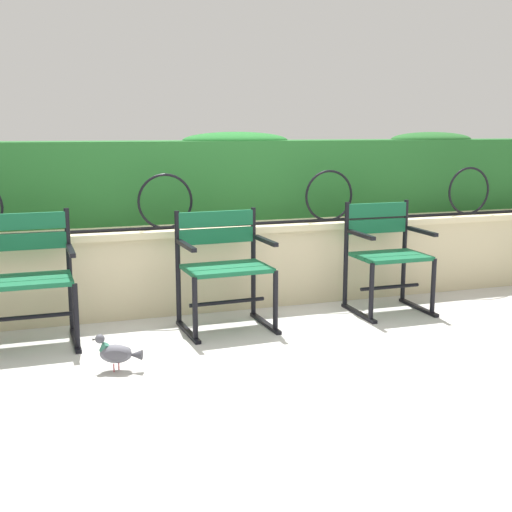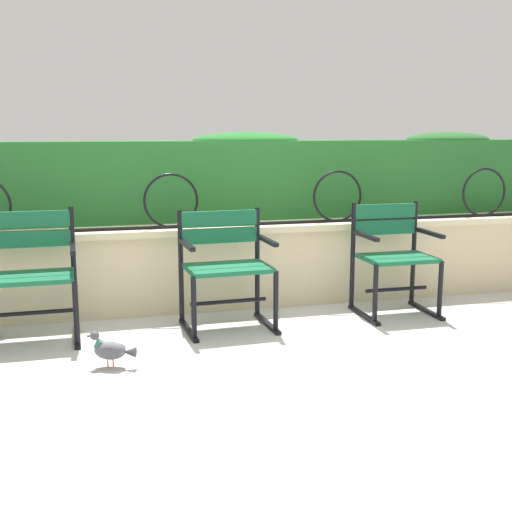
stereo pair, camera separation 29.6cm
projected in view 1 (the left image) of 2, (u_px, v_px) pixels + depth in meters
ground_plane at (262, 339)px, 4.49m from camera, size 60.00×60.00×0.00m
stone_wall at (224, 265)px, 5.28m from camera, size 7.87×0.41×0.65m
iron_arch_fence at (177, 206)px, 5.00m from camera, size 7.32×0.02×0.42m
hedge_row at (206, 177)px, 5.58m from camera, size 7.71×0.56×0.75m
park_chair_left at (28, 274)px, 4.32m from camera, size 0.59×0.53×0.87m
park_chair_centre at (223, 264)px, 4.70m from camera, size 0.64×0.55×0.83m
park_chair_right at (386, 252)px, 5.14m from camera, size 0.56×0.52×0.84m
pigeon_near_chairs at (117, 353)px, 3.88m from camera, size 0.28×0.17×0.22m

